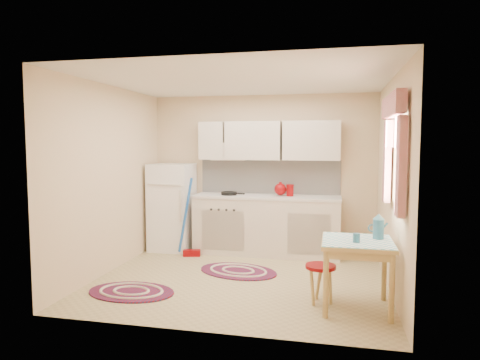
{
  "coord_description": "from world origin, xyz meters",
  "views": [
    {
      "loc": [
        1.13,
        -5.23,
        1.73
      ],
      "look_at": [
        -0.07,
        0.25,
        1.25
      ],
      "focal_mm": 32.0,
      "sensor_mm": 36.0,
      "label": 1
    }
  ],
  "objects_px": {
    "fridge": "(172,207)",
    "table": "(357,275)",
    "base_cabinets": "(267,226)",
    "stool": "(320,284)"
  },
  "relations": [
    {
      "from": "fridge",
      "to": "table",
      "type": "relative_size",
      "value": 1.94
    },
    {
      "from": "base_cabinets",
      "to": "fridge",
      "type": "bearing_deg",
      "value": -178.14
    },
    {
      "from": "table",
      "to": "base_cabinets",
      "type": "bearing_deg",
      "value": 122.05
    },
    {
      "from": "fridge",
      "to": "base_cabinets",
      "type": "height_order",
      "value": "fridge"
    },
    {
      "from": "base_cabinets",
      "to": "stool",
      "type": "distance_m",
      "value": 2.14
    },
    {
      "from": "fridge",
      "to": "stool",
      "type": "distance_m",
      "value": 3.12
    },
    {
      "from": "table",
      "to": "stool",
      "type": "relative_size",
      "value": 1.71
    },
    {
      "from": "base_cabinets",
      "to": "table",
      "type": "bearing_deg",
      "value": -57.95
    },
    {
      "from": "table",
      "to": "stool",
      "type": "distance_m",
      "value": 0.41
    },
    {
      "from": "base_cabinets",
      "to": "stool",
      "type": "height_order",
      "value": "base_cabinets"
    }
  ]
}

